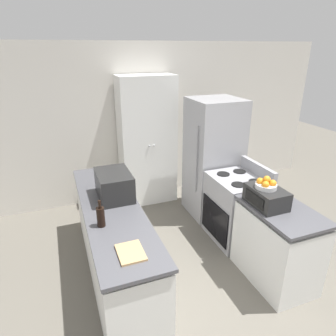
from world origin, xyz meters
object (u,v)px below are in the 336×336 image
Objects in this scene: fruit_bowl at (266,184)px; stove at (236,208)px; microwave at (114,185)px; refrigerator at (213,159)px; wine_bottle at (101,216)px; pantry_cabinet at (147,141)px; toaster_oven at (266,197)px.

stove is at bearing 77.68° from fruit_bowl.
refrigerator is at bearing 22.97° from microwave.
fruit_bowl is (1.72, -0.22, 0.15)m from wine_bottle.
microwave reaches higher than wine_bottle.
pantry_cabinet reaches higher than toaster_oven.
microwave is at bearing 177.80° from stove.
pantry_cabinet is 2.30m from wine_bottle.
pantry_cabinet is at bearing 60.03° from microwave.
pantry_cabinet reaches higher than stove.
fruit_bowl reaches higher than stove.
fruit_bowl is (1.47, -0.77, 0.10)m from microwave.
fruit_bowl reaches higher than microwave.
toaster_oven is at bearing -101.05° from stove.
pantry_cabinet is 2.34m from toaster_oven.
microwave is 1.66m from fruit_bowl.
pantry_cabinet is at bearing 105.88° from toaster_oven.
wine_bottle reaches higher than stove.
wine_bottle is at bearing -165.32° from stove.
stove is 4.73× the size of fruit_bowl.
pantry_cabinet is at bearing 105.62° from fruit_bowl.
refrigerator reaches higher than fruit_bowl.
fruit_bowl is (-0.15, -0.71, 0.70)m from stove.
stove is at bearing 14.68° from wine_bottle.
toaster_oven is (-0.18, -1.49, 0.10)m from refrigerator.
stove is 2.01m from wine_bottle.
microwave is at bearing -119.97° from pantry_cabinet.
pantry_cabinet is 1.69m from microwave.
wine_bottle is at bearing -114.02° from microwave.
pantry_cabinet reaches higher than fruit_bowl.
stove is (0.78, -1.53, -0.60)m from pantry_cabinet.
pantry_cabinet is 4.77× the size of toaster_oven.
pantry_cabinet is 1.13m from refrigerator.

